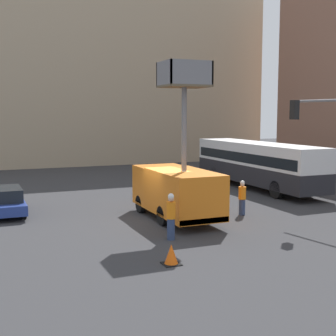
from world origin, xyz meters
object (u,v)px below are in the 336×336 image
Objects in this scene: road_worker_directing at (242,198)px; traffic_cone_near_truck at (171,255)px; parked_car_curbside at (4,201)px; road_worker_near_truck at (171,216)px; city_bus at (257,161)px; traffic_light_pole at (325,134)px; utility_truck at (176,187)px.

road_worker_directing is 8.67m from traffic_cone_near_truck.
parked_car_curbside is at bearing 114.12° from traffic_cone_near_truck.
road_worker_near_truck is 5.95m from road_worker_directing.
city_bus reaches higher than road_worker_directing.
traffic_cone_near_truck is (-11.86, -12.81, -1.53)m from city_bus.
traffic_light_pole is 5.20m from road_worker_directing.
traffic_light_pole reaches higher than traffic_cone_near_truck.
parked_car_curbside is at bearing 81.14° from city_bus.
road_worker_directing is at bearing -5.41° from utility_truck.
city_bus is at bearing 36.59° from utility_truck.
road_worker_near_truck is (-1.67, -3.26, -0.61)m from utility_truck.
city_bus is 2.76× the size of parked_car_curbside.
traffic_light_pole is at bearing 22.54° from traffic_cone_near_truck.
city_bus is at bearing -65.80° from road_worker_directing.
road_worker_directing is at bearing -134.54° from road_worker_near_truck.
road_worker_directing is at bearing -23.03° from parked_car_curbside.
utility_truck is 3.89× the size of road_worker_near_truck.
city_bus reaches higher than traffic_cone_near_truck.
utility_truck is at bearing -29.98° from parked_car_curbside.
road_worker_directing is (5.18, 2.93, -0.09)m from road_worker_near_truck.
city_bus is 2.06× the size of traffic_light_pole.
road_worker_directing is at bearing 125.41° from city_bus.
traffic_cone_near_truck is at bearing -65.88° from parked_car_curbside.
city_bus is at bearing -121.02° from road_worker_near_truck.
road_worker_directing is at bearing 42.29° from traffic_cone_near_truck.
road_worker_near_truck reaches higher than parked_car_curbside.
utility_truck is at bearing -101.17° from road_worker_near_truck.
utility_truck is 11.17m from city_bus.
city_bus reaches higher than parked_car_curbside.
parked_car_curbside is at bearing 150.02° from utility_truck.
parked_car_curbside is (-14.86, 6.35, -3.40)m from traffic_light_pole.
parked_car_curbside is (-4.73, 10.56, 0.39)m from traffic_cone_near_truck.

